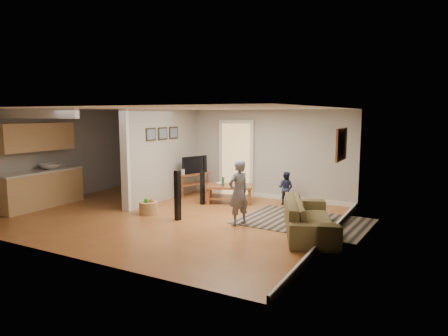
% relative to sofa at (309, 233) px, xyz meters
% --- Properties ---
extents(ground, '(7.50, 7.50, 0.00)m').
position_rel_sofa_xyz_m(ground, '(-3.30, -0.21, 0.00)').
color(ground, brown).
rests_on(ground, ground).
extents(room_shell, '(7.54, 6.02, 2.52)m').
position_rel_sofa_xyz_m(room_shell, '(-4.37, 0.22, 1.46)').
color(room_shell, '#A29F9B').
rests_on(room_shell, ground).
extents(area_rug, '(2.92, 2.21, 0.01)m').
position_rel_sofa_xyz_m(area_rug, '(-0.36, 0.81, 0.01)').
color(area_rug, black).
rests_on(area_rug, ground).
extents(sofa, '(1.70, 2.48, 0.67)m').
position_rel_sofa_xyz_m(sofa, '(0.00, 0.00, 0.00)').
color(sofa, '#423A21').
rests_on(sofa, ground).
extents(coffee_table, '(1.41, 1.15, 0.72)m').
position_rel_sofa_xyz_m(coffee_table, '(-2.69, 1.73, 0.37)').
color(coffee_table, maroon).
rests_on(coffee_table, ground).
extents(tv_console, '(0.74, 1.15, 0.93)m').
position_rel_sofa_xyz_m(tv_console, '(-4.04, 1.98, 0.62)').
color(tv_console, maroon).
rests_on(tv_console, ground).
extents(speaker_left, '(0.14, 0.14, 1.13)m').
position_rel_sofa_xyz_m(speaker_left, '(-2.90, -0.41, 0.56)').
color(speaker_left, black).
rests_on(speaker_left, ground).
extents(speaker_right, '(0.11, 0.11, 0.91)m').
position_rel_sofa_xyz_m(speaker_right, '(-3.23, 1.19, 0.46)').
color(speaker_right, black).
rests_on(speaker_right, ground).
extents(toy_basket, '(0.45, 0.45, 0.40)m').
position_rel_sofa_xyz_m(toy_basket, '(-3.83, -0.29, 0.17)').
color(toy_basket, '#A47E47').
rests_on(toy_basket, ground).
extents(child, '(0.52, 0.61, 1.42)m').
position_rel_sofa_xyz_m(child, '(-1.53, -0.11, 0.00)').
color(child, slate).
rests_on(child, ground).
extents(toddler, '(0.45, 0.36, 0.88)m').
position_rel_sofa_xyz_m(toddler, '(-1.30, 2.25, 0.00)').
color(toddler, '#212646').
rests_on(toddler, ground).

